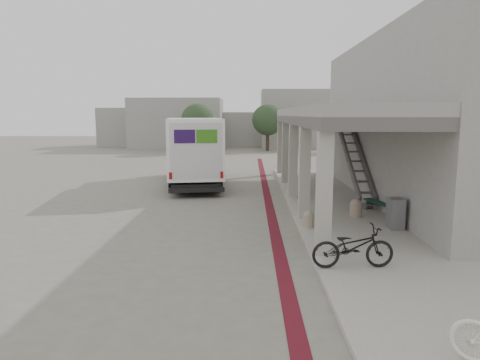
{
  "coord_description": "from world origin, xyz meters",
  "views": [
    {
      "loc": [
        0.19,
        -14.35,
        3.74
      ],
      "look_at": [
        -0.13,
        -0.43,
        1.6
      ],
      "focal_mm": 32.0,
      "sensor_mm": 36.0,
      "label": 1
    }
  ],
  "objects_px": {
    "fedex_truck": "(194,149)",
    "bench": "(379,205)",
    "utility_cabinet": "(395,213)",
    "bicycle_black": "(353,247)"
  },
  "relations": [
    {
      "from": "fedex_truck",
      "to": "bench",
      "type": "relative_size",
      "value": 5.08
    },
    {
      "from": "bench",
      "to": "utility_cabinet",
      "type": "height_order",
      "value": "utility_cabinet"
    },
    {
      "from": "utility_cabinet",
      "to": "bicycle_black",
      "type": "relative_size",
      "value": 0.5
    },
    {
      "from": "fedex_truck",
      "to": "bench",
      "type": "xyz_separation_m",
      "value": [
        7.83,
        -7.07,
        -1.49
      ]
    },
    {
      "from": "fedex_truck",
      "to": "bench",
      "type": "bearing_deg",
      "value": -50.88
    },
    {
      "from": "bench",
      "to": "utility_cabinet",
      "type": "xyz_separation_m",
      "value": [
        -0.17,
        -2.26,
        0.21
      ]
    },
    {
      "from": "bench",
      "to": "fedex_truck",
      "type": "bearing_deg",
      "value": 121.13
    },
    {
      "from": "utility_cabinet",
      "to": "bicycle_black",
      "type": "height_order",
      "value": "bicycle_black"
    },
    {
      "from": "utility_cabinet",
      "to": "bicycle_black",
      "type": "xyz_separation_m",
      "value": [
        -2.21,
        -3.61,
        0.02
      ]
    },
    {
      "from": "fedex_truck",
      "to": "utility_cabinet",
      "type": "relative_size",
      "value": 8.76
    }
  ]
}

